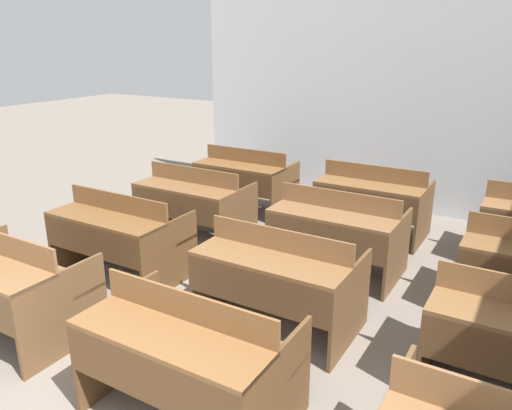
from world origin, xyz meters
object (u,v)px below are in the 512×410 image
object	(u,v)px
bench_back_left	(245,178)
bench_back_center	(372,199)
bench_front_left	(6,281)
bench_second_center	(278,276)
bench_third_center	(337,230)
bench_front_center	(187,353)
bench_second_left	(119,233)
bench_third_left	(193,201)

from	to	relation	value
bench_back_left	bench_back_center	xyz separation A→B (m)	(1.80, -0.02, 0.00)
bench_front_left	bench_back_center	bearing A→B (deg)	63.22
bench_back_center	bench_second_center	bearing A→B (deg)	-89.94
bench_front_left	bench_third_center	xyz separation A→B (m)	(1.81, 2.36, 0.00)
bench_back_center	bench_front_left	bearing A→B (deg)	-116.78
bench_third_center	bench_back_center	world-z (taller)	same
bench_back_center	bench_back_left	bearing A→B (deg)	179.36
bench_front_left	bench_front_center	world-z (taller)	same
bench_front_left	bench_second_left	size ratio (longest dim) A/B	1.00
bench_second_center	bench_third_center	bearing A→B (deg)	88.90
bench_front_left	bench_second_left	bearing A→B (deg)	89.73
bench_front_center	bench_third_center	bearing A→B (deg)	89.77
bench_back_center	bench_third_center	bearing A→B (deg)	-88.77
bench_back_left	bench_second_left	bearing A→B (deg)	-89.53
bench_front_center	bench_back_left	distance (m)	4.01
bench_second_center	bench_back_center	distance (m)	2.38
bench_third_left	bench_front_center	bearing A→B (deg)	-53.22
bench_front_center	bench_third_left	xyz separation A→B (m)	(-1.79, 2.40, 0.00)
bench_front_center	bench_second_left	distance (m)	2.17
bench_front_center	bench_second_left	world-z (taller)	same
bench_front_center	bench_third_left	world-z (taller)	same
bench_second_left	bench_second_center	xyz separation A→B (m)	(1.78, -0.03, 0.00)
bench_second_left	bench_back_center	world-z (taller)	same
bench_front_center	bench_front_left	bearing A→B (deg)	179.38
bench_second_center	bench_back_center	size ratio (longest dim) A/B	1.00
bench_front_center	bench_third_center	xyz separation A→B (m)	(0.01, 2.38, 0.00)
bench_back_left	bench_back_center	distance (m)	1.80
bench_second_center	bench_back_left	distance (m)	3.00
bench_second_left	bench_front_left	bearing A→B (deg)	-90.27
bench_front_center	bench_back_center	xyz separation A→B (m)	(-0.02, 3.56, 0.00)
bench_second_left	bench_second_center	size ratio (longest dim) A/B	1.00
bench_second_center	bench_front_left	bearing A→B (deg)	-146.98
bench_back_left	bench_back_center	size ratio (longest dim) A/B	1.00
bench_front_center	bench_third_left	distance (m)	2.99
bench_front_left	bench_second_left	world-z (taller)	same
bench_second_center	bench_third_left	xyz separation A→B (m)	(-1.78, 1.22, 0.00)
bench_second_left	bench_back_left	size ratio (longest dim) A/B	1.00
bench_second_center	bench_back_left	world-z (taller)	same
bench_third_left	bench_third_center	world-z (taller)	same
bench_second_left	bench_third_center	xyz separation A→B (m)	(1.81, 1.16, 0.00)
bench_third_left	bench_third_center	size ratio (longest dim) A/B	1.00
bench_second_left	bench_back_center	bearing A→B (deg)	52.77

